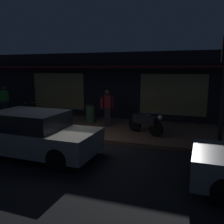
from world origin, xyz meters
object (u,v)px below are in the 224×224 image
(motorcycle, at_px, (146,122))
(person_photographer, at_px, (5,100))
(traffic_light_pole, at_px, (224,79))
(bicycle_parked, at_px, (22,119))
(person_bystander, at_px, (107,107))
(parked_car_far, at_px, (33,134))
(trash_bin, at_px, (90,113))
(bicycle_extra, at_px, (29,112))

(motorcycle, xyz_separation_m, person_photographer, (-8.09, 1.13, 0.38))
(person_photographer, xyz_separation_m, traffic_light_pole, (10.62, -3.19, 1.45))
(bicycle_parked, xyz_separation_m, person_bystander, (3.61, 1.43, 0.52))
(bicycle_parked, height_order, person_photographer, person_photographer)
(bicycle_parked, xyz_separation_m, parked_car_far, (2.54, -2.52, 0.20))
(motorcycle, xyz_separation_m, traffic_light_pole, (2.53, -2.05, 1.83))
(motorcycle, distance_m, parked_car_far, 4.36)
(traffic_light_pole, xyz_separation_m, parked_car_far, (-5.53, -1.10, -1.77))
(motorcycle, height_order, person_bystander, person_bystander)
(bicycle_parked, bearing_deg, trash_bin, 35.17)
(motorcycle, relative_size, person_photographer, 0.93)
(bicycle_parked, distance_m, person_photographer, 3.14)
(motorcycle, bearing_deg, parked_car_far, -133.58)
(person_photographer, relative_size, person_bystander, 1.00)
(bicycle_extra, distance_m, person_bystander, 4.49)
(motorcycle, distance_m, bicycle_extra, 6.47)
(bicycle_parked, height_order, parked_car_far, parked_car_far)
(bicycle_extra, xyz_separation_m, parked_car_far, (3.39, -4.11, 0.20))
(person_bystander, bearing_deg, trash_bin, 159.08)
(motorcycle, height_order, person_photographer, person_photographer)
(trash_bin, bearing_deg, person_photographer, -179.43)
(person_photographer, distance_m, traffic_light_pole, 11.18)
(traffic_light_pole, bearing_deg, bicycle_parked, 170.08)
(bicycle_parked, distance_m, trash_bin, 3.17)
(person_bystander, distance_m, trash_bin, 1.17)
(motorcycle, relative_size, person_bystander, 0.93)
(bicycle_extra, distance_m, trash_bin, 3.44)
(bicycle_parked, xyz_separation_m, traffic_light_pole, (8.08, -1.41, 1.97))
(traffic_light_pole, distance_m, parked_car_far, 5.92)
(motorcycle, xyz_separation_m, parked_car_far, (-3.01, -3.16, 0.06))
(traffic_light_pole, bearing_deg, parked_car_far, -168.72)
(motorcycle, height_order, bicycle_extra, motorcycle)
(bicycle_extra, bearing_deg, person_bystander, -2.03)
(bicycle_parked, bearing_deg, traffic_light_pole, -9.92)
(parked_car_far, bearing_deg, person_photographer, 139.87)
(motorcycle, height_order, bicycle_parked, motorcycle)
(motorcycle, bearing_deg, person_bystander, 157.78)
(motorcycle, xyz_separation_m, trash_bin, (-2.96, 1.18, -0.03))
(motorcycle, distance_m, trash_bin, 3.19)
(person_photographer, bearing_deg, bicycle_parked, -34.87)
(trash_bin, xyz_separation_m, traffic_light_pole, (5.49, -3.24, 1.86))
(person_photographer, bearing_deg, trash_bin, 0.57)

